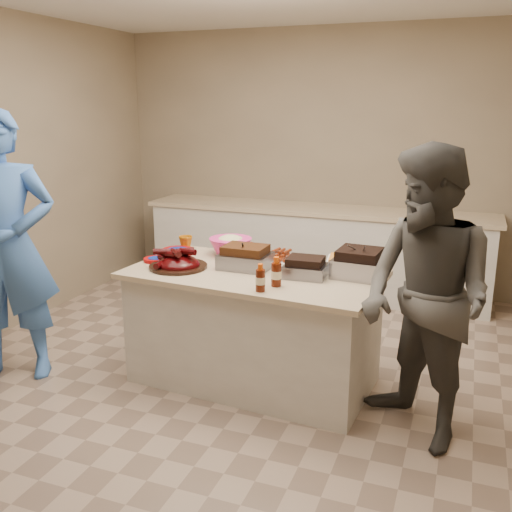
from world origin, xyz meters
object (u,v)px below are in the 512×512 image
at_px(mustard_bottle, 249,262).
at_px(guest_gray, 415,435).
at_px(bbq_bottle_a, 260,291).
at_px(guest_blue, 21,372).
at_px(coleslaw_bowl, 231,255).
at_px(bbq_bottle_b, 276,286).
at_px(plastic_cup, 186,248).
at_px(roasting_pan, 358,276).
at_px(island, 254,380).
at_px(rib_platter, 178,268).

height_order(mustard_bottle, guest_gray, mustard_bottle).
height_order(bbq_bottle_a, guest_blue, bbq_bottle_a).
height_order(coleslaw_bowl, bbq_bottle_b, coleslaw_bowl).
distance_m(coleslaw_bowl, guest_blue, 1.79).
height_order(coleslaw_bowl, mustard_bottle, coleslaw_bowl).
relative_size(bbq_bottle_a, guest_blue, 0.09).
bearing_deg(plastic_cup, roasting_pan, -10.30).
relative_size(plastic_cup, guest_blue, 0.06).
distance_m(bbq_bottle_a, guest_gray, 1.28).
xyz_separation_m(bbq_bottle_a, guest_blue, (-1.85, -0.13, -0.82)).
height_order(island, plastic_cup, plastic_cup).
height_order(plastic_cup, guest_blue, plastic_cup).
bearing_deg(coleslaw_bowl, bbq_bottle_a, -55.06).
height_order(coleslaw_bowl, bbq_bottle_a, coleslaw_bowl).
bearing_deg(bbq_bottle_b, island, 135.53).
relative_size(island, roasting_pan, 5.41).
bearing_deg(island, guest_blue, -158.64).
distance_m(mustard_bottle, guest_gray, 1.62).
bearing_deg(roasting_pan, bbq_bottle_a, -129.87).
distance_m(bbq_bottle_a, bbq_bottle_b, 0.14).
bearing_deg(bbq_bottle_a, coleslaw_bowl, 124.94).
xyz_separation_m(rib_platter, bbq_bottle_a, (0.72, -0.28, 0.00)).
distance_m(roasting_pan, guest_blue, 2.58).
xyz_separation_m(mustard_bottle, plastic_cup, (-0.62, 0.20, 0.00)).
distance_m(bbq_bottle_a, mustard_bottle, 0.67).
bearing_deg(roasting_pan, mustard_bottle, 179.32).
xyz_separation_m(plastic_cup, guest_blue, (-0.92, -0.92, -0.82)).
xyz_separation_m(roasting_pan, bbq_bottle_b, (-0.45, -0.40, 0.00)).
height_order(island, roasting_pan, roasting_pan).
bearing_deg(guest_gray, plastic_cup, -157.46).
height_order(mustard_bottle, guest_blue, mustard_bottle).
xyz_separation_m(island, bbq_bottle_b, (0.25, -0.24, 0.82)).
xyz_separation_m(island, coleslaw_bowl, (-0.33, 0.36, 0.82)).
bearing_deg(mustard_bottle, guest_gray, -22.95).
distance_m(rib_platter, bbq_bottle_a, 0.77).
distance_m(rib_platter, guest_gray, 1.90).
bearing_deg(coleslaw_bowl, plastic_cup, 172.54).
bearing_deg(guest_blue, mustard_bottle, -1.85).
height_order(roasting_pan, coleslaw_bowl, coleslaw_bowl).
relative_size(bbq_bottle_b, mustard_bottle, 1.62).
xyz_separation_m(rib_platter, bbq_bottle_b, (0.78, -0.15, 0.00)).
distance_m(island, mustard_bottle, 0.85).
height_order(island, rib_platter, rib_platter).
distance_m(plastic_cup, guest_blue, 1.54).
xyz_separation_m(bbq_bottle_b, guest_gray, (0.92, -0.08, -0.82)).
bearing_deg(bbq_bottle_b, coleslaw_bowl, 133.42).
bearing_deg(mustard_bottle, bbq_bottle_a, -62.80).
xyz_separation_m(plastic_cup, guest_gray, (1.90, -0.74, -0.82)).
relative_size(bbq_bottle_b, guest_blue, 0.10).
relative_size(bbq_bottle_a, bbq_bottle_b, 0.91).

